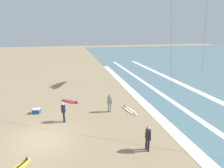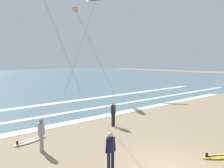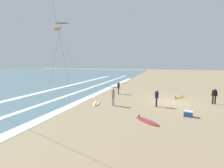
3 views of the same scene
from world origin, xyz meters
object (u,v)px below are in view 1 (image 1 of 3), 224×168
object	(u,v)px
surfer_foreground_main	(148,136)
surfer_background_far	(63,111)
surfer_left_near	(110,102)
cooler_box	(36,111)
surfboard_foreground_flat	(70,101)
surfboard_left_pile	(130,110)

from	to	relation	value
surfer_foreground_main	surfer_background_far	distance (m)	6.82
surfer_left_near	cooler_box	bearing A→B (deg)	-100.36
surfer_left_near	cooler_box	world-z (taller)	surfer_left_near
surfer_foreground_main	cooler_box	xyz separation A→B (m)	(-6.80, -7.35, -0.74)
surfer_background_far	surfboard_foreground_flat	world-z (taller)	surfer_background_far
surfer_left_near	surfboard_left_pile	xyz separation A→B (m)	(0.23, 1.79, -0.91)
surfer_background_far	surfer_left_near	size ratio (longest dim) A/B	1.00
surfboard_left_pile	surfboard_foreground_flat	size ratio (longest dim) A/B	1.09
surfer_background_far	surfboard_foreground_flat	bearing A→B (deg)	173.99
surfboard_foreground_flat	cooler_box	bearing A→B (deg)	-54.80
surfer_left_near	surfboard_left_pile	world-z (taller)	surfer_left_near
surfboard_left_pile	cooler_box	xyz separation A→B (m)	(-1.38, -8.08, 0.18)
surfer_background_far	surfboard_left_pile	world-z (taller)	surfer_background_far
surfboard_left_pile	cooler_box	distance (m)	8.20
surfboard_left_pile	cooler_box	bearing A→B (deg)	-99.71
surfer_foreground_main	surfboard_left_pile	size ratio (longest dim) A/B	0.73
cooler_box	surfer_left_near	bearing A→B (deg)	79.64
surfer_foreground_main	surfer_background_far	xyz separation A→B (m)	(-4.71, -4.94, 0.00)
surfer_foreground_main	cooler_box	distance (m)	10.04
surfer_foreground_main	surfboard_left_pile	world-z (taller)	surfer_foreground_main
surfer_left_near	surfboard_foreground_flat	xyz separation A→B (m)	(-3.15, -3.45, -0.91)
surfer_background_far	surfboard_left_pile	distance (m)	5.78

